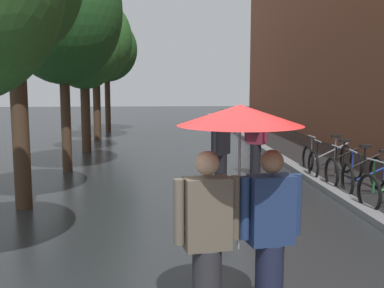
# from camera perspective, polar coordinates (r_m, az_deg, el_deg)

# --- Properties ---
(kerb_strip) EXTENTS (0.30, 36.00, 0.12)m
(kerb_strip) POSITION_cam_1_polar(r_m,az_deg,el_deg) (14.45, 10.15, -1.30)
(kerb_strip) COLOR slate
(kerb_strip) RESTS_ON ground
(street_tree_2) EXTENTS (2.97, 2.97, 5.86)m
(street_tree_2) POSITION_cam_1_polar(r_m,az_deg,el_deg) (12.23, -15.76, 15.59)
(street_tree_2) COLOR #473323
(street_tree_2) RESTS_ON ground
(street_tree_3) EXTENTS (2.32, 2.32, 4.59)m
(street_tree_3) POSITION_cam_1_polar(r_m,az_deg,el_deg) (15.53, -13.22, 11.17)
(street_tree_3) COLOR #473323
(street_tree_3) RESTS_ON ground
(street_tree_4) EXTENTS (2.90, 2.90, 5.61)m
(street_tree_4) POSITION_cam_1_polar(r_m,az_deg,el_deg) (18.85, -11.87, 12.40)
(street_tree_4) COLOR #473323
(street_tree_4) RESTS_ON ground
(street_tree_5) EXTENTS (2.79, 2.79, 5.21)m
(street_tree_5) POSITION_cam_1_polar(r_m,az_deg,el_deg) (21.73, -10.52, 11.37)
(street_tree_5) COLOR #473323
(street_tree_5) RESTS_ON ground
(parked_bicycle_3) EXTENTS (1.14, 0.79, 0.96)m
(parked_bicycle_3) POSITION_cam_1_polar(r_m,az_deg,el_deg) (9.87, 21.49, -4.01)
(parked_bicycle_3) COLOR black
(parked_bicycle_3) RESTS_ON ground
(parked_bicycle_4) EXTENTS (1.09, 0.72, 0.96)m
(parked_bicycle_4) POSITION_cam_1_polar(r_m,az_deg,el_deg) (10.49, 19.45, -3.25)
(parked_bicycle_4) COLOR black
(parked_bicycle_4) RESTS_ON ground
(parked_bicycle_5) EXTENTS (1.09, 0.71, 0.96)m
(parked_bicycle_5) POSITION_cam_1_polar(r_m,az_deg,el_deg) (11.30, 17.22, -2.39)
(parked_bicycle_5) COLOR black
(parked_bicycle_5) RESTS_ON ground
(parked_bicycle_6) EXTENTS (1.11, 0.75, 0.96)m
(parked_bicycle_6) POSITION_cam_1_polar(r_m,az_deg,el_deg) (12.17, 16.37, -1.66)
(parked_bicycle_6) COLOR black
(parked_bicycle_6) RESTS_ON ground
(couple_under_umbrella) EXTENTS (1.17, 1.10, 2.09)m
(couple_under_umbrella) POSITION_cam_1_polar(r_m,az_deg,el_deg) (4.07, 5.88, -5.13)
(couple_under_umbrella) COLOR #2D2D33
(couple_under_umbrella) RESTS_ON ground
(pedestrian_walking_midground) EXTENTS (0.51, 0.45, 1.60)m
(pedestrian_walking_midground) POSITION_cam_1_polar(r_m,az_deg,el_deg) (11.33, 7.85, 0.36)
(pedestrian_walking_midground) COLOR black
(pedestrian_walking_midground) RESTS_ON ground
(pedestrian_walking_far) EXTENTS (0.43, 0.47, 1.63)m
(pedestrian_walking_far) POSITION_cam_1_polar(r_m,az_deg,el_deg) (9.57, 3.58, -1.08)
(pedestrian_walking_far) COLOR black
(pedestrian_walking_far) RESTS_ON ground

